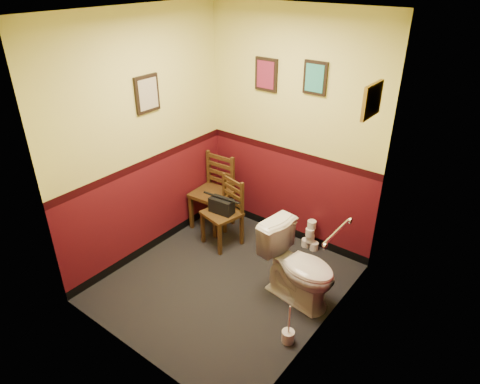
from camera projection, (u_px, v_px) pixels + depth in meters
The scene contains 17 objects.
floor at pixel (226, 282), 4.59m from camera, with size 2.20×2.40×0.00m, color black.
ceiling at pixel (220, 11), 3.31m from camera, with size 2.20×2.40×0.00m, color silver.
wall_back at pixel (291, 133), 4.79m from camera, with size 2.20×2.70×0.00m, color #510E16.
wall_front at pixel (119, 225), 3.11m from camera, with size 2.20×2.70×0.00m, color #510E16.
wall_left at pixel (144, 142), 4.54m from camera, with size 2.40×2.70×0.00m, color #510E16.
wall_right at pixel (332, 205), 3.36m from camera, with size 2.40×2.70×0.00m, color #510E16.
grab_bar at pixel (337, 232), 3.75m from camera, with size 0.05×0.56×0.06m.
framed_print_back_a at pixel (266, 75), 4.68m from camera, with size 0.28×0.04×0.36m.
framed_print_back_b at pixel (315, 78), 4.33m from camera, with size 0.26×0.04×0.34m.
framed_print_left at pixel (147, 94), 4.36m from camera, with size 0.04×0.30×0.38m.
framed_print_right at pixel (372, 100), 3.46m from camera, with size 0.04×0.34×0.28m.
toilet at pixel (299, 266), 4.21m from camera, with size 0.45×0.80×0.79m, color white.
toilet_brush at pixel (288, 336), 3.85m from camera, with size 0.12×0.12×0.42m.
chair_left at pixel (214, 192), 5.39m from camera, with size 0.46×0.46×0.94m.
chair_right at pixel (224, 212), 5.07m from camera, with size 0.46×0.46×0.84m.
handbag at pixel (222, 205), 4.99m from camera, with size 0.30×0.17×0.21m.
tp_stack at pixel (310, 237), 5.08m from camera, with size 0.22×0.13×0.38m.
Camera 1 is at (2.29, -2.75, 3.04)m, focal length 32.00 mm.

